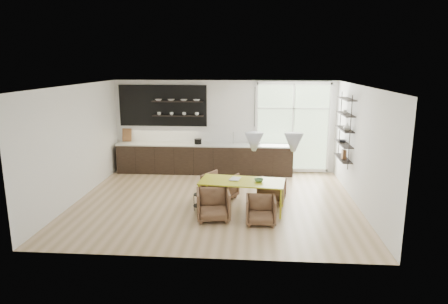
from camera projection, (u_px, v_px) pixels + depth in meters
room at (240, 137)px, 10.79m from camera, size 7.02×6.01×2.91m
kitchen_run at (202, 154)px, 12.62m from camera, size 5.54×0.69×2.75m
right_shelving at (345, 131)px, 10.62m from camera, size 0.26×1.22×1.90m
dining_table at (242, 183)px, 9.38m from camera, size 2.06×1.11×0.72m
armchair_back_left at (220, 186)px, 10.20m from camera, size 1.00×1.01×0.68m
armchair_back_right at (272, 191)px, 9.97m from camera, size 0.76×0.78×0.60m
armchair_front_left at (213, 205)px, 8.88m from camera, size 0.83×0.85×0.68m
armchair_front_right at (261, 210)px, 8.66m from camera, size 0.65×0.67×0.60m
wire_stool at (200, 200)px, 9.45m from camera, size 0.31×0.31×0.40m
table_book at (230, 179)px, 9.50m from camera, size 0.29×0.35×0.03m
table_bowl at (259, 180)px, 9.29m from camera, size 0.26×0.26×0.07m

